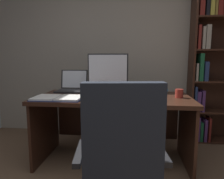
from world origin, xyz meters
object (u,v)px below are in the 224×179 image
object	(u,v)px
keyboard	(102,98)
notepad	(86,96)
desk	(114,112)
reading_stand_with_book	(153,87)
monitor	(108,73)
pen	(88,95)
open_binder	(58,98)
office_chair	(121,169)
bookshelf	(219,64)
computer_mouse	(132,98)
laptop	(72,87)
coffee_mug	(179,93)

from	to	relation	value
keyboard	notepad	xyz separation A→B (m)	(-0.20, 0.14, -0.01)
desk	reading_stand_with_book	world-z (taller)	reading_stand_with_book
monitor	pen	distance (m)	0.41
open_binder	pen	size ratio (longest dim) A/B	3.58
office_chair	open_binder	bearing A→B (deg)	125.71
open_binder	keyboard	bearing A→B (deg)	5.72
bookshelf	notepad	world-z (taller)	bookshelf
desk	bookshelf	distance (m)	1.60
bookshelf	keyboard	size ratio (longest dim) A/B	5.00
office_chair	computer_mouse	world-z (taller)	office_chair
laptop	reading_stand_with_book	distance (m)	1.00
computer_mouse	open_binder	distance (m)	0.75
pen	coffee_mug	bearing A→B (deg)	1.28
pen	desk	bearing A→B (deg)	21.08
monitor	keyboard	distance (m)	0.50
laptop	monitor	bearing A→B (deg)	-0.75
desk	computer_mouse	size ratio (longest dim) A/B	15.90
desk	laptop	size ratio (longest dim) A/B	4.79
desk	open_binder	world-z (taller)	open_binder
reading_stand_with_book	coffee_mug	xyz separation A→B (m)	(0.24, -0.34, -0.01)
notepad	reading_stand_with_book	bearing A→B (deg)	25.54
office_chair	pen	world-z (taller)	office_chair
keyboard	pen	xyz separation A→B (m)	(-0.18, 0.14, 0.00)
monitor	reading_stand_with_book	world-z (taller)	monitor
coffee_mug	notepad	bearing A→B (deg)	-178.74
keyboard	bookshelf	bearing A→B (deg)	32.61
monitor	open_binder	size ratio (longest dim) A/B	0.97
office_chair	monitor	size ratio (longest dim) A/B	2.09
monitor	keyboard	size ratio (longest dim) A/B	1.16
laptop	computer_mouse	world-z (taller)	laptop
office_chair	laptop	xyz separation A→B (m)	(-0.70, 1.23, 0.37)
laptop	coffee_mug	world-z (taller)	laptop
monitor	reading_stand_with_book	size ratio (longest dim) A/B	1.46
laptop	open_binder	distance (m)	0.50
keyboard	laptop	bearing A→B (deg)	135.18
laptop	pen	size ratio (longest dim) A/B	2.47
monitor	keyboard	world-z (taller)	monitor
notepad	monitor	bearing A→B (deg)	56.31
office_chair	open_binder	world-z (taller)	office_chair
computer_mouse	open_binder	xyz separation A→B (m)	(-0.75, -0.05, -0.01)
notepad	office_chair	bearing A→B (deg)	-64.03
bookshelf	pen	bearing A→B (deg)	-154.28
notepad	bookshelf	bearing A→B (deg)	25.44
keyboard	pen	size ratio (longest dim) A/B	3.00
desk	pen	size ratio (longest dim) A/B	11.81
bookshelf	reading_stand_with_book	world-z (taller)	bookshelf
bookshelf	office_chair	bearing A→B (deg)	-124.96
desk	pen	bearing A→B (deg)	-158.92
desk	notepad	bearing A→B (deg)	-160.24
open_binder	pen	bearing A→B (deg)	35.01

